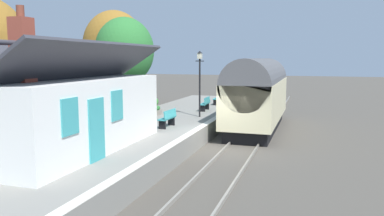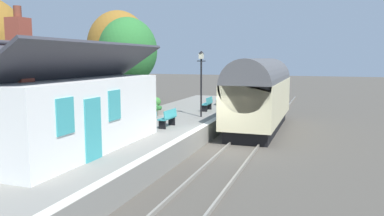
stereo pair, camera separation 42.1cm
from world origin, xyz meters
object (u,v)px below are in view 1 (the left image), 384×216
Objects in this scene: tree_far_right at (0,55)px; train at (258,93)px; station_building at (67,111)px; bench_near_building at (205,103)px; planter_bench_left at (154,103)px; planter_bench_right at (157,111)px; planter_under_sign at (151,109)px; tree_distant at (125,51)px; bench_platform_end at (168,118)px; tree_far_left at (114,47)px; lamp_post_platform at (200,71)px; bench_by_lamp at (218,98)px.

train is at bearing -59.06° from tree_far_right.
bench_near_building is at bearing -9.70° from station_building.
planter_bench_left is 2.10m from planter_bench_right.
planter_under_sign is (-3.00, 5.70, -0.81)m from train.
tree_distant is (4.88, 4.17, 3.43)m from planter_under_sign.
train reaches higher than bench_near_building.
planter_bench_left is at bearing 107.37° from bench_near_building.
bench_platform_end is at bearing -78.92° from tree_far_right.
tree_distant is 4.37m from tree_far_left.
tree_far_left is 12.59m from tree_far_right.
planter_bench_left is (5.38, 3.09, -0.00)m from bench_platform_end.
tree_far_left reaches higher than bench_near_building.
lamp_post_platform is at bearing -7.91° from bench_platform_end.
bench_by_lamp is 7.57m from planter_under_sign.
tree_far_left reaches higher than lamp_post_platform.
bench_by_lamp is at bearing 39.49° from train.
tree_far_right is (3.74, 6.66, 2.15)m from station_building.
bench_near_building is 6.38m from bench_platform_end.
tree_distant reaches higher than planter_bench_right.
tree_distant is (-2.36, 6.38, 3.44)m from bench_by_lamp.
bench_near_building is at bearing -99.98° from tree_distant.
bench_by_lamp is at bearing 3.72° from lamp_post_platform.
station_building is 6.01× the size of bench_near_building.
tree_far_left is (16.30, 7.10, 2.92)m from station_building.
tree_distant is at bearing 40.50° from planter_under_sign.
train is 6.99× the size of bench_platform_end.
bench_by_lamp is (4.24, 3.49, -0.82)m from train.
station_building is at bearing -178.65° from planter_under_sign.
bench_near_building and bench_platform_end have the same top height.
tree_far_right reaches higher than planter_under_sign.
train is at bearing -62.24° from planter_under_sign.
planter_under_sign is 8.37m from tree_far_right.
tree_far_left reaches higher than tree_distant.
bench_near_building is 4.36m from planter_under_sign.
planter_bench_left is at bearing 6.27° from station_building.
tree_far_right is at bearing 142.18° from planter_bench_left.
lamp_post_platform is (3.73, -0.52, 2.18)m from bench_platform_end.
bench_near_building is 1.00× the size of bench_platform_end.
planter_bench_left is 5.14m from tree_distant.
bench_near_building is 0.17× the size of tree_far_left.
bench_by_lamp is 0.22× the size of tree_far_right.
planter_under_sign is 3.57m from lamp_post_platform.
planter_bench_right is at bearing 110.05° from train.
train reaches higher than planter_under_sign.
tree_far_left is (4.50, 9.12, 3.89)m from bench_near_building.
train is at bearing -26.53° from station_building.
station_building is 18.01m from tree_far_left.
bench_platform_end is at bearing 179.31° from bench_by_lamp.
planter_bench_left is at bearing 19.87° from planter_under_sign.
tree_far_left is at bearing 39.61° from bench_platform_end.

